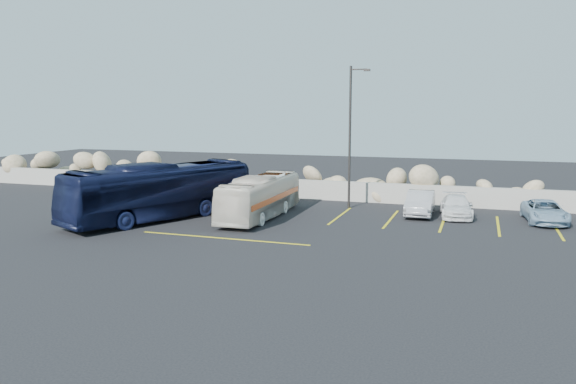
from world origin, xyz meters
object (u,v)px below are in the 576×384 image
(car_b, at_px, (420,203))
(tour_coach, at_px, (160,191))
(car_c, at_px, (456,206))
(vintage_bus, at_px, (260,197))
(car_d, at_px, (545,211))
(lamppost, at_px, (351,133))

(car_b, bearing_deg, tour_coach, -157.49)
(car_c, bearing_deg, vintage_bus, -165.54)
(tour_coach, xyz_separation_m, car_d, (18.65, 5.50, -0.90))
(tour_coach, bearing_deg, vintage_bus, 47.58)
(tour_coach, relative_size, car_b, 2.66)
(vintage_bus, height_order, car_d, vintage_bus)
(vintage_bus, xyz_separation_m, car_c, (9.69, 3.57, -0.55))
(lamppost, relative_size, car_d, 2.01)
(car_b, distance_m, car_c, 1.86)
(tour_coach, relative_size, car_d, 2.62)
(car_c, bearing_deg, tour_coach, -164.35)
(lamppost, bearing_deg, car_b, -11.59)
(lamppost, bearing_deg, tour_coach, -143.31)
(lamppost, bearing_deg, car_c, -6.67)
(vintage_bus, distance_m, car_c, 10.34)
(vintage_bus, height_order, tour_coach, tour_coach)
(lamppost, distance_m, vintage_bus, 6.55)
(vintage_bus, height_order, car_b, vintage_bus)
(lamppost, xyz_separation_m, car_b, (4.03, -0.83, -3.65))
(lamppost, xyz_separation_m, car_d, (10.15, -0.83, -3.74))
(car_d, bearing_deg, vintage_bus, -171.34)
(lamppost, relative_size, car_b, 2.05)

